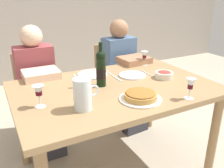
{
  "coord_description": "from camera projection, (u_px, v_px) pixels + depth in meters",
  "views": [
    {
      "loc": [
        -0.82,
        -1.48,
        1.44
      ],
      "look_at": [
        -0.03,
        -0.01,
        0.79
      ],
      "focal_mm": 38.56,
      "sensor_mm": 36.0,
      "label": 1
    }
  ],
  "objects": [
    {
      "name": "water_pitcher",
      "position": [
        83.0,
        96.0,
        1.44
      ],
      "size": [
        0.17,
        0.11,
        0.2
      ],
      "color": "silver",
      "rests_on": "dining_table"
    },
    {
      "name": "chair_left",
      "position": [
        36.0,
        90.0,
        2.44
      ],
      "size": [
        0.4,
        0.4,
        0.87
      ],
      "rotation": [
        0.0,
        0.0,
        3.13
      ],
      "color": "#9E7A51",
      "rests_on": "ground"
    },
    {
      "name": "wine_bottle",
      "position": [
        101.0,
        68.0,
        1.79
      ],
      "size": [
        0.07,
        0.07,
        0.33
      ],
      "color": "black",
      "rests_on": "dining_table"
    },
    {
      "name": "spoon_right_setting",
      "position": [
        117.0,
        78.0,
        1.98
      ],
      "size": [
        0.02,
        0.16,
        0.0
      ],
      "primitive_type": "cube",
      "rotation": [
        0.0,
        0.0,
        1.55
      ],
      "color": "silver",
      "rests_on": "dining_table"
    },
    {
      "name": "wine_glass_left_diner",
      "position": [
        144.0,
        55.0,
        2.31
      ],
      "size": [
        0.07,
        0.07,
        0.14
      ],
      "color": "silver",
      "rests_on": "dining_table"
    },
    {
      "name": "wine_glass_centre",
      "position": [
        39.0,
        92.0,
        1.46
      ],
      "size": [
        0.07,
        0.07,
        0.14
      ],
      "color": "silver",
      "rests_on": "dining_table"
    },
    {
      "name": "chair_right",
      "position": [
        113.0,
        76.0,
        2.83
      ],
      "size": [
        0.43,
        0.43,
        0.87
      ],
      "rotation": [
        0.0,
        0.0,
        3.21
      ],
      "color": "#9E7A51",
      "rests_on": "ground"
    },
    {
      "name": "knife_left_setting",
      "position": [
        108.0,
        72.0,
        2.13
      ],
      "size": [
        0.02,
        0.18,
        0.0
      ],
      "primitive_type": "cube",
      "rotation": [
        0.0,
        0.0,
        1.49
      ],
      "color": "silver",
      "rests_on": "dining_table"
    },
    {
      "name": "diner_right",
      "position": [
        124.0,
        72.0,
        2.6
      ],
      "size": [
        0.35,
        0.52,
        1.16
      ],
      "rotation": [
        0.0,
        0.0,
        3.21
      ],
      "color": "#4C6B93",
      "rests_on": "ground"
    },
    {
      "name": "diner_left",
      "position": [
        39.0,
        87.0,
        2.2
      ],
      "size": [
        0.34,
        0.5,
        1.16
      ],
      "rotation": [
        0.0,
        0.0,
        3.13
      ],
      "color": "#8E3D42",
      "rests_on": "ground"
    },
    {
      "name": "dining_table",
      "position": [
        115.0,
        97.0,
        1.86
      ],
      "size": [
        1.5,
        1.0,
        0.76
      ],
      "color": "#9E7A51",
      "rests_on": "ground"
    },
    {
      "name": "dinner_plate_right_setting",
      "position": [
        132.0,
        75.0,
        2.04
      ],
      "size": [
        0.23,
        0.23,
        0.01
      ],
      "primitive_type": "cylinder",
      "color": "silver",
      "rests_on": "dining_table"
    },
    {
      "name": "salad_bowl",
      "position": [
        164.0,
        74.0,
        1.99
      ],
      "size": [
        0.15,
        0.15,
        0.06
      ],
      "color": "silver",
      "rests_on": "dining_table"
    },
    {
      "name": "fork_left_setting",
      "position": [
        76.0,
        77.0,
        2.0
      ],
      "size": [
        0.03,
        0.16,
        0.0
      ],
      "primitive_type": "cube",
      "rotation": [
        0.0,
        0.0,
        1.47
      ],
      "color": "silver",
      "rests_on": "dining_table"
    },
    {
      "name": "knife_right_setting",
      "position": [
        147.0,
        73.0,
        2.11
      ],
      "size": [
        0.02,
        0.18,
        0.0
      ],
      "primitive_type": "cube",
      "rotation": [
        0.0,
        0.0,
        1.52
      ],
      "color": "silver",
      "rests_on": "dining_table"
    },
    {
      "name": "ground_plane",
      "position": [
        115.0,
        167.0,
        2.1
      ],
      "size": [
        8.0,
        8.0,
        0.0
      ],
      "primitive_type": "plane",
      "color": "#B2A893"
    },
    {
      "name": "baked_tart",
      "position": [
        140.0,
        96.0,
        1.59
      ],
      "size": [
        0.28,
        0.28,
        0.06
      ],
      "color": "white",
      "rests_on": "dining_table"
    },
    {
      "name": "dinner_plate_left_setting",
      "position": [
        93.0,
        74.0,
        2.07
      ],
      "size": [
        0.25,
        0.25,
        0.01
      ],
      "primitive_type": "cylinder",
      "color": "silver",
      "rests_on": "dining_table"
    },
    {
      "name": "wine_glass_right_diner",
      "position": [
        190.0,
        85.0,
        1.58
      ],
      "size": [
        0.06,
        0.06,
        0.14
      ],
      "color": "silver",
      "rests_on": "dining_table"
    }
  ]
}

